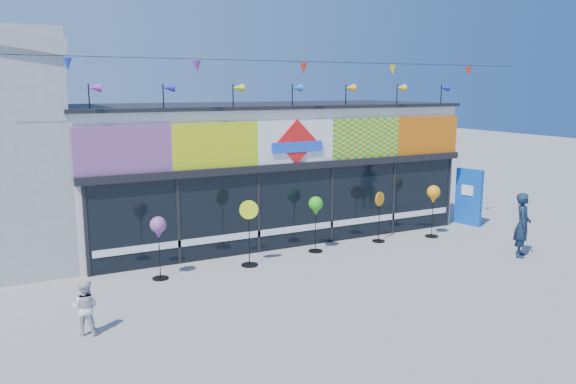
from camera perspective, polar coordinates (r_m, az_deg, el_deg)
ground at (r=13.79m, az=7.52°, el=-9.04°), size 80.00×80.00×0.00m
kite_shop at (r=18.37m, az=-2.88°, el=2.54°), size 16.00×5.70×5.31m
blue_sign at (r=19.97m, az=17.88°, el=-0.47°), size 0.37×0.96×1.92m
spinner_0 at (r=13.88m, az=-13.03°, el=-3.71°), size 0.40×0.40×1.56m
spinner_1 at (r=14.65m, az=-3.97°, el=-4.02°), size 0.47×0.44×1.75m
spinner_2 at (r=15.80m, az=2.84°, el=-1.60°), size 0.41×0.41×1.60m
spinner_3 at (r=17.14m, az=9.26°, el=-2.37°), size 0.42×0.39×1.54m
spinner_4 at (r=17.94m, az=14.56°, el=-0.37°), size 0.41×0.41×1.64m
adult_man at (r=16.71m, az=22.72°, el=-3.11°), size 0.77×0.75×1.79m
child at (r=11.43m, az=-19.88°, el=-10.97°), size 0.59×0.51×1.06m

